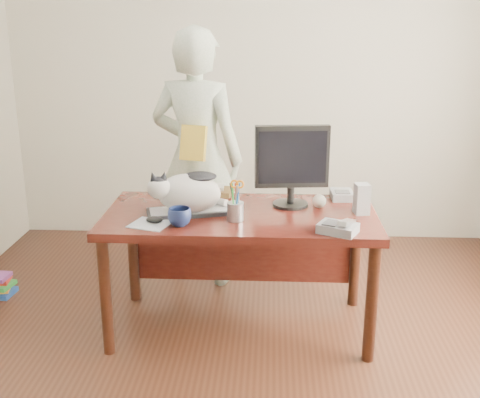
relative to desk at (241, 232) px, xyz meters
name	(u,v)px	position (x,y,z in m)	size (l,w,h in m)	color
room	(234,131)	(0.00, -0.68, 0.75)	(4.50, 4.50, 4.50)	black
desk	(241,232)	(0.00, 0.00, 0.00)	(1.60, 0.80, 0.75)	black
keyboard	(190,211)	(-0.30, -0.11, 0.16)	(0.52, 0.31, 0.03)	black
cat	(186,191)	(-0.31, -0.12, 0.29)	(0.47, 0.33, 0.27)	silver
monitor	(292,162)	(0.30, 0.06, 0.43)	(0.44, 0.24, 0.50)	black
pen_cup	(235,209)	(-0.02, -0.22, 0.21)	(0.11, 0.11, 0.24)	gray
mousepad	(150,224)	(-0.49, -0.31, 0.15)	(0.25, 0.24, 0.00)	#B7BBC4
mouse	(154,220)	(-0.47, -0.29, 0.17)	(0.11, 0.09, 0.04)	black
coffee_mug	(180,217)	(-0.32, -0.32, 0.20)	(0.13, 0.13, 0.10)	black
phone	(339,227)	(0.54, -0.39, 0.18)	(0.24, 0.21, 0.09)	slate
speaker	(362,199)	(0.71, -0.05, 0.24)	(0.09, 0.10, 0.18)	#9A9B9D
baseball	(319,201)	(0.47, 0.04, 0.19)	(0.08, 0.08, 0.08)	beige
book_stack	(214,193)	(-0.18, 0.18, 0.19)	(0.25, 0.20, 0.09)	#471912
calculator	(342,195)	(0.63, 0.24, 0.17)	(0.14, 0.18, 0.05)	slate
person	(197,159)	(-0.34, 0.63, 0.30)	(0.66, 0.43, 1.81)	white
held_book	(193,143)	(-0.34, 0.46, 0.45)	(0.19, 0.14, 0.24)	gold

